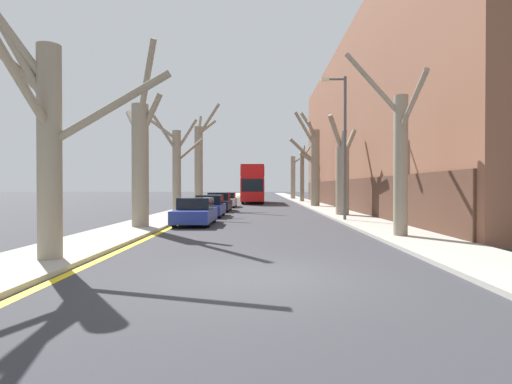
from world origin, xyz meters
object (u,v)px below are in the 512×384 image
street_tree_left_1 (141,157)px  street_tree_left_2 (176,166)px  parked_car_3 (226,200)px  double_decker_bus (253,182)px  street_tree_left_0 (46,133)px  street_tree_right_2 (314,163)px  street_tree_right_4 (293,176)px  lamp_post (343,141)px  parked_car_0 (195,212)px  parked_car_1 (210,206)px  street_tree_right_1 (342,175)px  street_tree_left_3 (199,162)px  parked_car_2 (219,202)px  street_tree_right_3 (302,174)px  street_tree_right_0 (400,157)px

street_tree_left_1 → street_tree_left_2: (-0.06, 7.95, 0.01)m
parked_car_3 → double_decker_bus: bearing=75.9°
street_tree_left_0 → parked_car_3: size_ratio=1.61×
street_tree_right_2 → street_tree_right_4: 24.09m
street_tree_right_2 → lamp_post: 16.13m
parked_car_0 → parked_car_1: size_ratio=1.03×
parked_car_3 → street_tree_right_1: bearing=-54.5°
street_tree_right_1 → parked_car_3: size_ratio=1.57×
street_tree_left_3 → parked_car_0: street_tree_left_3 is taller
street_tree_left_0 → parked_car_2: bearing=84.7°
street_tree_left_2 → street_tree_right_2: 16.04m
street_tree_left_1 → street_tree_right_4: bearing=76.6°
street_tree_left_2 → double_decker_bus: 22.06m
street_tree_right_1 → street_tree_right_2: bearing=91.3°
street_tree_left_1 → parked_car_3: 20.26m
street_tree_left_3 → parked_car_1: street_tree_left_3 is taller
street_tree_right_1 → double_decker_bus: (-6.19, 21.59, -0.21)m
parked_car_3 → street_tree_right_3: bearing=55.4°
street_tree_right_0 → parked_car_3: size_ratio=1.68×
street_tree_right_1 → lamp_post: (-0.78, -4.02, 1.75)m
street_tree_right_1 → street_tree_left_0: bearing=-123.3°
parked_car_0 → parked_car_1: parked_car_1 is taller
street_tree_left_0 → street_tree_right_0: street_tree_right_0 is taller
street_tree_right_0 → parked_car_0: (-8.42, 5.31, -2.35)m
street_tree_left_0 → street_tree_right_3: 41.95m
parked_car_1 → parked_car_2: size_ratio=0.91×
double_decker_bus → parked_car_0: size_ratio=2.54×
parked_car_3 → parked_car_1: bearing=-90.0°
street_tree_left_0 → double_decker_bus: 37.98m
street_tree_right_0 → parked_car_0: street_tree_right_0 is taller
street_tree_right_0 → parked_car_3: 24.80m
street_tree_left_0 → double_decker_bus: street_tree_left_0 is taller
street_tree_left_2 → parked_car_2: 6.51m
street_tree_right_3 → parked_car_0: (-8.56, -30.31, -2.92)m
parked_car_3 → street_tree_left_2: bearing=-100.3°
street_tree_right_4 → street_tree_left_2: bearing=-106.3°
parked_car_2 → lamp_post: bearing=-50.9°
street_tree_right_0 → street_tree_right_1: (0.18, 11.15, -0.32)m
parked_car_2 → parked_car_3: parked_car_2 is taller
street_tree_left_2 → parked_car_3: 12.51m
parked_car_1 → lamp_post: bearing=-26.0°
street_tree_left_0 → parked_car_0: bearing=79.0°
street_tree_left_0 → street_tree_right_3: size_ratio=0.87×
street_tree_left_1 → street_tree_right_2: (10.46, 20.02, 0.96)m
street_tree_right_4 → lamp_post: (-0.55, -40.20, 0.85)m
street_tree_right_3 → street_tree_right_4: size_ratio=1.10×
parked_car_2 → lamp_post: 12.94m
street_tree_left_0 → street_tree_right_4: bearing=78.8°
street_tree_right_1 → parked_car_1: street_tree_right_1 is taller
street_tree_right_2 → parked_car_2: 11.14m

